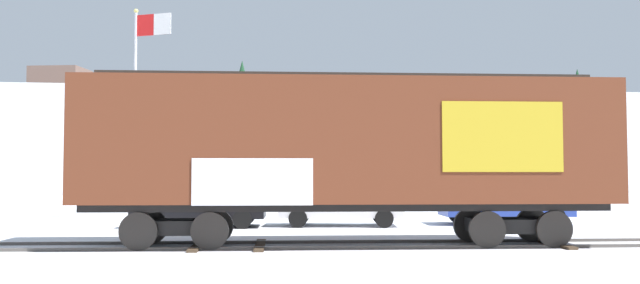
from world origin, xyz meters
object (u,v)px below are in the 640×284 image
at_px(freight_car, 347,146).
at_px(flagpole, 143,81).
at_px(parked_car_black, 198,203).
at_px(parked_car_white, 339,204).
at_px(parked_car_blue, 503,202).

distance_m(freight_car, flagpole, 12.86).
bearing_deg(parked_car_black, parked_car_white, -1.72).
relative_size(flagpole, parked_car_blue, 1.82).
height_order(flagpole, parked_car_blue, flagpole).
height_order(parked_car_black, parked_car_white, parked_car_black).
height_order(parked_car_white, parked_car_blue, parked_car_blue).
bearing_deg(freight_car, parked_car_blue, 43.52).
bearing_deg(parked_car_blue, flagpole, 163.42).
relative_size(freight_car, flagpole, 1.57).
distance_m(parked_car_black, parked_car_white, 4.97).
distance_m(flagpole, parked_car_black, 6.64).
height_order(freight_car, parked_car_blue, freight_car).
distance_m(freight_car, parked_car_blue, 9.59).
height_order(flagpole, parked_car_white, flagpole).
bearing_deg(freight_car, flagpole, 122.53).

